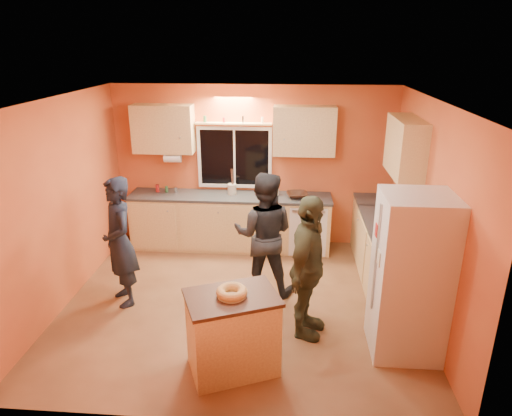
# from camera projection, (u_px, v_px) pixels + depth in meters

# --- Properties ---
(ground) EXTENTS (4.50, 4.50, 0.00)m
(ground) POSITION_uv_depth(u_px,v_px,m) (241.00, 302.00, 5.98)
(ground) COLOR brown
(ground) RESTS_ON ground
(room_shell) EXTENTS (4.54, 4.04, 2.61)m
(room_shell) POSITION_uv_depth(u_px,v_px,m) (252.00, 175.00, 5.80)
(room_shell) COLOR orange
(room_shell) RESTS_ON ground
(back_counter) EXTENTS (4.23, 0.62, 0.90)m
(back_counter) POSITION_uv_depth(u_px,v_px,m) (253.00, 222.00, 7.42)
(back_counter) COLOR tan
(back_counter) RESTS_ON ground
(right_counter) EXTENTS (0.62, 1.84, 0.90)m
(right_counter) POSITION_uv_depth(u_px,v_px,m) (388.00, 259.00, 6.15)
(right_counter) COLOR tan
(right_counter) RESTS_ON ground
(refrigerator) EXTENTS (0.72, 0.70, 1.80)m
(refrigerator) POSITION_uv_depth(u_px,v_px,m) (410.00, 276.00, 4.79)
(refrigerator) COLOR silver
(refrigerator) RESTS_ON ground
(island) EXTENTS (1.06, 0.91, 0.87)m
(island) POSITION_uv_depth(u_px,v_px,m) (233.00, 333.00, 4.63)
(island) COLOR tan
(island) RESTS_ON ground
(bundt_pastry) EXTENTS (0.31, 0.31, 0.09)m
(bundt_pastry) POSITION_uv_depth(u_px,v_px,m) (232.00, 292.00, 4.47)
(bundt_pastry) COLOR tan
(bundt_pastry) RESTS_ON island
(person_left) EXTENTS (0.68, 0.74, 1.69)m
(person_left) POSITION_uv_depth(u_px,v_px,m) (120.00, 242.00, 5.73)
(person_left) COLOR black
(person_left) RESTS_ON ground
(person_center) EXTENTS (0.86, 0.70, 1.68)m
(person_center) POSITION_uv_depth(u_px,v_px,m) (264.00, 234.00, 5.97)
(person_center) COLOR black
(person_center) RESTS_ON ground
(person_right) EXTENTS (0.66, 1.07, 1.69)m
(person_right) POSITION_uv_depth(u_px,v_px,m) (308.00, 268.00, 5.07)
(person_right) COLOR #343823
(person_right) RESTS_ON ground
(mixing_bowl) EXTENTS (0.37, 0.37, 0.08)m
(mixing_bowl) POSITION_uv_depth(u_px,v_px,m) (297.00, 195.00, 7.17)
(mixing_bowl) COLOR black
(mixing_bowl) RESTS_ON back_counter
(utensil_crock) EXTENTS (0.14, 0.14, 0.17)m
(utensil_crock) POSITION_uv_depth(u_px,v_px,m) (232.00, 189.00, 7.31)
(utensil_crock) COLOR beige
(utensil_crock) RESTS_ON back_counter
(potted_plant) EXTENTS (0.30, 0.28, 0.29)m
(potted_plant) POSITION_uv_depth(u_px,v_px,m) (411.00, 244.00, 5.20)
(potted_plant) COLOR gray
(potted_plant) RESTS_ON right_counter
(red_box) EXTENTS (0.19, 0.16, 0.07)m
(red_box) POSITION_uv_depth(u_px,v_px,m) (384.00, 212.00, 6.48)
(red_box) COLOR #AC1B1A
(red_box) RESTS_ON right_counter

